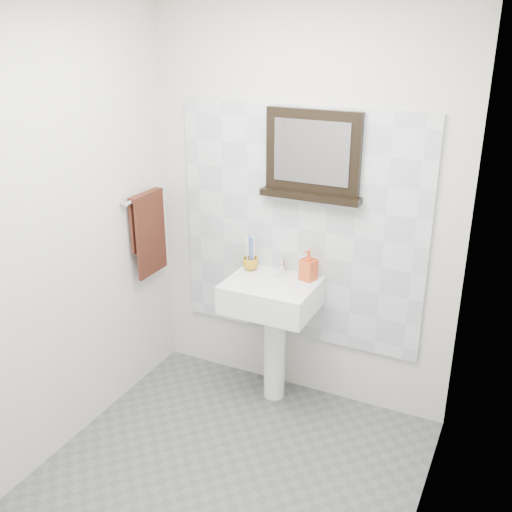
{
  "coord_description": "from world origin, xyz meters",
  "views": [
    {
      "loc": [
        1.29,
        -2.2,
        2.37
      ],
      "look_at": [
        -0.04,
        0.55,
        1.15
      ],
      "focal_mm": 42.0,
      "sensor_mm": 36.0,
      "label": 1
    }
  ],
  "objects_px": {
    "toothbrush_cup": "(250,264)",
    "soap_dispenser": "(309,265)",
    "pedestal_sink": "(272,308)",
    "framed_mirror": "(313,157)",
    "hand_towel": "(148,227)"
  },
  "relations": [
    {
      "from": "toothbrush_cup",
      "to": "soap_dispenser",
      "type": "xyz_separation_m",
      "value": [
        0.39,
        0.01,
        0.06
      ]
    },
    {
      "from": "pedestal_sink",
      "to": "soap_dispenser",
      "type": "distance_m",
      "value": 0.36
    },
    {
      "from": "toothbrush_cup",
      "to": "pedestal_sink",
      "type": "bearing_deg",
      "value": -27.33
    },
    {
      "from": "soap_dispenser",
      "to": "pedestal_sink",
      "type": "bearing_deg",
      "value": -132.15
    },
    {
      "from": "pedestal_sink",
      "to": "framed_mirror",
      "type": "distance_m",
      "value": 0.97
    },
    {
      "from": "hand_towel",
      "to": "soap_dispenser",
      "type": "bearing_deg",
      "value": 10.0
    },
    {
      "from": "pedestal_sink",
      "to": "framed_mirror",
      "type": "relative_size",
      "value": 1.55
    },
    {
      "from": "framed_mirror",
      "to": "hand_towel",
      "type": "height_order",
      "value": "framed_mirror"
    },
    {
      "from": "pedestal_sink",
      "to": "framed_mirror",
      "type": "bearing_deg",
      "value": 48.26
    },
    {
      "from": "pedestal_sink",
      "to": "framed_mirror",
      "type": "height_order",
      "value": "framed_mirror"
    },
    {
      "from": "toothbrush_cup",
      "to": "soap_dispenser",
      "type": "relative_size",
      "value": 0.52
    },
    {
      "from": "pedestal_sink",
      "to": "soap_dispenser",
      "type": "height_order",
      "value": "soap_dispenser"
    },
    {
      "from": "toothbrush_cup",
      "to": "framed_mirror",
      "type": "bearing_deg",
      "value": 12.42
    },
    {
      "from": "soap_dispenser",
      "to": "hand_towel",
      "type": "height_order",
      "value": "hand_towel"
    },
    {
      "from": "toothbrush_cup",
      "to": "soap_dispenser",
      "type": "bearing_deg",
      "value": 1.79
    }
  ]
}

